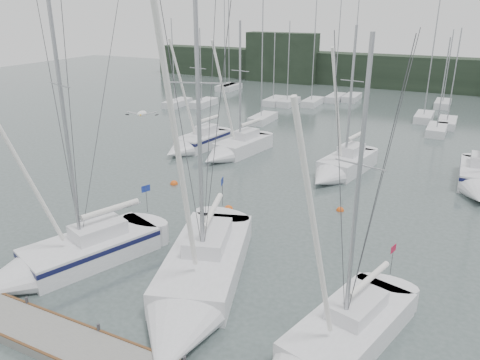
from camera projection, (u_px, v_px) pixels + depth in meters
name	position (u px, v px, depth m)	size (l,w,h in m)	color
ground	(197.00, 298.00, 21.05)	(160.00, 160.00, 0.00)	#42504D
far_treeline	(407.00, 73.00, 72.05)	(90.00, 4.00, 5.00)	black
far_building_left	(282.00, 58.00, 78.22)	(12.00, 3.00, 8.00)	black
mast_forest	(363.00, 107.00, 57.56)	(52.50, 27.74, 14.88)	silver
sailboat_near_left	(57.00, 261.00, 22.89)	(6.01, 9.81, 15.27)	silver
sailboat_near_center	(193.00, 292.00, 20.50)	(6.82, 12.26, 15.98)	silver
sailboat_near_right	(323.00, 355.00, 16.93)	(4.94, 9.52, 12.57)	silver
sailboat_mid_a	(194.00, 144.00, 42.10)	(3.52, 7.75, 12.00)	silver
sailboat_mid_b	(232.00, 150.00, 40.43)	(3.85, 8.30, 11.99)	silver
sailboat_mid_c	(339.00, 169.00, 35.78)	(4.00, 8.36, 11.84)	silver
sailboat_mid_d	(480.00, 181.00, 33.16)	(2.93, 7.96, 12.19)	silver
buoy_a	(228.00, 210.00, 30.09)	(0.60, 0.60, 0.60)	#D04D12
buoy_b	(340.00, 211.00, 29.97)	(0.49, 0.49, 0.49)	#D04D12
buoy_c	(174.00, 184.00, 34.37)	(0.57, 0.57, 0.57)	#D04D12
seagull	(142.00, 114.00, 16.07)	(1.00, 0.55, 0.21)	white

